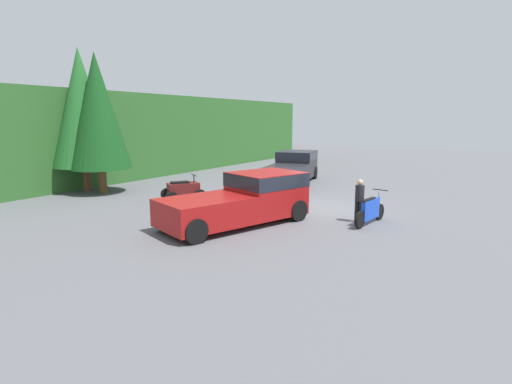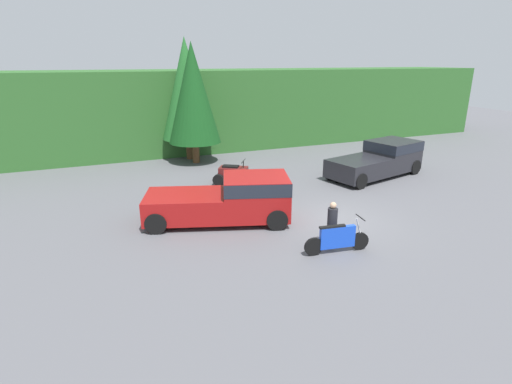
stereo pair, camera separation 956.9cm
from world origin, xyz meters
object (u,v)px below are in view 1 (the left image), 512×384
Objects in this scene: dirt_bike at (370,211)px; quad_atv at (183,191)px; pickup_truck_second at (293,166)px; pickup_truck_red at (246,198)px; traffic_cone at (227,193)px; rider_person at (359,199)px.

quad_atv reaches higher than dirt_bike.
dirt_bike is at bearing -150.11° from pickup_truck_second.
pickup_truck_red reaches higher than dirt_bike.
quad_atv is 4.12× the size of traffic_cone.
pickup_truck_second is at bearing -3.87° from traffic_cone.
pickup_truck_red is at bearing -175.95° from pickup_truck_second.
dirt_bike is (-7.41, -7.01, -0.47)m from pickup_truck_second.
pickup_truck_second is 2.64× the size of dirt_bike.
dirt_bike reaches higher than traffic_cone.
dirt_bike is 4.12× the size of traffic_cone.
dirt_bike is at bearing -41.16° from pickup_truck_red.
dirt_bike is at bearing -53.71° from quad_atv.
pickup_truck_red is at bearing 128.71° from dirt_bike.
pickup_truck_second is at bearing 51.35° from dirt_bike.
pickup_truck_second reaches higher than dirt_bike.
pickup_truck_second is 8.14m from quad_atv.
traffic_cone is at bearing 162.62° from pickup_truck_second.
pickup_truck_red is 2.61× the size of quad_atv.
quad_atv is at bearing 154.67° from pickup_truck_second.
rider_person is (-7.35, -6.56, -0.09)m from pickup_truck_second.
quad_atv is at bearing 87.43° from pickup_truck_red.
traffic_cone is (-6.23, 0.42, -0.71)m from pickup_truck_second.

